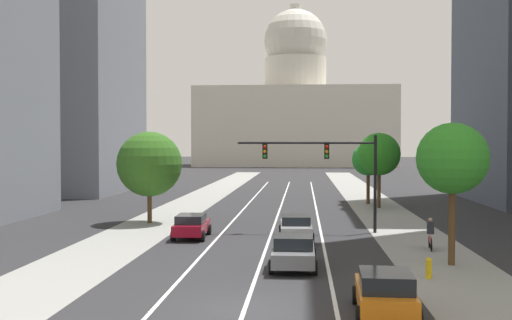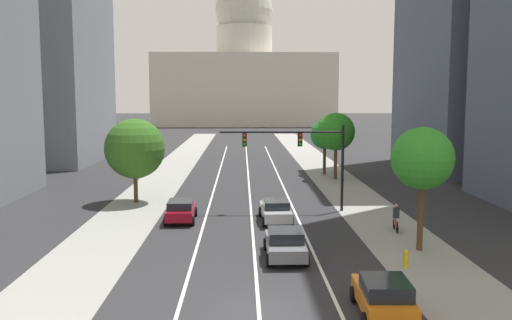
{
  "view_description": "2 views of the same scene",
  "coord_description": "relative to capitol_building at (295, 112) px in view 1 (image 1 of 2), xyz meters",
  "views": [
    {
      "loc": [
        2.0,
        -21.21,
        5.74
      ],
      "look_at": [
        -1.88,
        29.73,
        4.35
      ],
      "focal_mm": 43.46,
      "sensor_mm": 36.0,
      "label": 1
    },
    {
      "loc": [
        -0.63,
        -20.74,
        8.36
      ],
      "look_at": [
        0.34,
        17.87,
        3.85
      ],
      "focal_mm": 38.94,
      "sensor_mm": 36.0,
      "label": 2
    }
  ],
  "objects": [
    {
      "name": "traffic_signal_mast",
      "position": [
        3.68,
        -118.1,
        -9.14
      ],
      "size": [
        8.92,
        0.39,
        6.25
      ],
      "color": "black",
      "rests_on": "ground"
    },
    {
      "name": "ground_plane",
      "position": [
        0.0,
        -96.8,
        -13.69
      ],
      "size": [
        400.0,
        400.0,
        0.0
      ],
      "primitive_type": "plane",
      "color": "#2B2B2D"
    },
    {
      "name": "capitol_building",
      "position": [
        0.0,
        0.0,
        0.0
      ],
      "size": [
        49.28,
        24.2,
        40.85
      ],
      "color": "beige",
      "rests_on": "ground"
    },
    {
      "name": "cyclist",
      "position": [
        8.84,
        -124.25,
        -12.84
      ],
      "size": [
        0.39,
        1.7,
        1.72
      ],
      "rotation": [
        0.0,
        0.0,
        1.47
      ],
      "color": "black",
      "rests_on": "ground"
    },
    {
      "name": "sidewalk_right",
      "position": [
        8.63,
        -101.8,
        -13.68
      ],
      "size": [
        4.66,
        130.0,
        0.01
      ],
      "primitive_type": "cube",
      "color": "gray",
      "rests_on": "ground"
    },
    {
      "name": "car_gray",
      "position": [
        1.57,
        -129.74,
        -12.9
      ],
      "size": [
        2.11,
        4.43,
        1.53
      ],
      "rotation": [
        0.0,
        0.0,
        1.57
      ],
      "color": "slate",
      "rests_on": "ground"
    },
    {
      "name": "street_tree_mid_right",
      "position": [
        8.12,
        -99.25,
        -9.51
      ],
      "size": [
        3.05,
        3.05,
        5.73
      ],
      "color": "#51381E",
      "rests_on": "ground"
    },
    {
      "name": "street_tree_mid_left",
      "position": [
        -8.97,
        -114.45,
        -9.45
      ],
      "size": [
        4.66,
        4.66,
        6.58
      ],
      "color": "#51381E",
      "rests_on": "ground"
    },
    {
      "name": "office_tower_far_left",
      "position": [
        -27.52,
        -86.72,
        3.85
      ],
      "size": [
        18.03,
        19.95,
        35.0
      ],
      "color": "gray",
      "rests_on": "ground"
    },
    {
      "name": "car_crimson",
      "position": [
        -4.72,
        -121.13,
        -12.92
      ],
      "size": [
        2.02,
        4.18,
        1.44
      ],
      "rotation": [
        0.0,
        0.0,
        1.59
      ],
      "color": "maroon",
      "rests_on": "ground"
    },
    {
      "name": "sidewalk_left",
      "position": [
        -8.63,
        -101.8,
        -13.68
      ],
      "size": [
        4.66,
        130.0,
        0.01
      ],
      "primitive_type": "cube",
      "color": "gray",
      "rests_on": "ground"
    },
    {
      "name": "fire_hydrant",
      "position": [
        7.31,
        -131.53,
        -13.22
      ],
      "size": [
        0.26,
        0.35,
        0.91
      ],
      "color": "yellow",
      "rests_on": "ground"
    },
    {
      "name": "street_tree_far_right",
      "position": [
        8.97,
        -128.45,
        -8.69
      ],
      "size": [
        3.35,
        3.35,
        6.7
      ],
      "color": "#51381E",
      "rests_on": "ground"
    },
    {
      "name": "car_silver",
      "position": [
        1.58,
        -121.34,
        -12.92
      ],
      "size": [
        2.14,
        4.72,
        1.47
      ],
      "rotation": [
        0.0,
        0.0,
        1.61
      ],
      "color": "#B2B5BA",
      "rests_on": "ground"
    },
    {
      "name": "car_orange",
      "position": [
        4.72,
        -137.4,
        -12.89
      ],
      "size": [
        2.16,
        4.09,
        1.55
      ],
      "rotation": [
        0.0,
        0.0,
        1.53
      ],
      "color": "orange",
      "rests_on": "ground"
    },
    {
      "name": "lane_stripe_left",
      "position": [
        -3.15,
        -111.8,
        -13.68
      ],
      "size": [
        0.16,
        90.0,
        0.01
      ],
      "primitive_type": "cube",
      "color": "white",
      "rests_on": "ground"
    },
    {
      "name": "street_tree_near_right",
      "position": [
        8.68,
        -102.85,
        -8.93
      ],
      "size": [
        3.77,
        3.77,
        6.66
      ],
      "color": "#51381E",
      "rests_on": "ground"
    },
    {
      "name": "lane_stripe_right",
      "position": [
        3.15,
        -111.8,
        -13.68
      ],
      "size": [
        0.16,
        90.0,
        0.01
      ],
      "primitive_type": "cube",
      "color": "white",
      "rests_on": "ground"
    },
    {
      "name": "lane_stripe_center",
      "position": [
        0.0,
        -111.8,
        -13.68
      ],
      "size": [
        0.16,
        90.0,
        0.01
      ],
      "primitive_type": "cube",
      "color": "white",
      "rests_on": "ground"
    }
  ]
}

